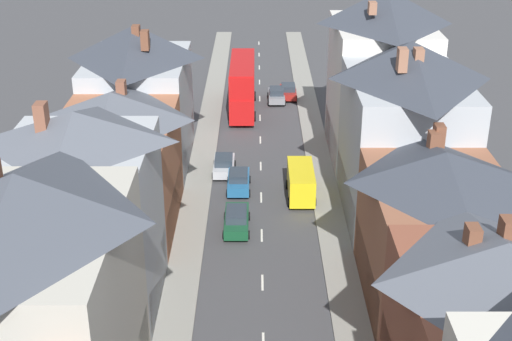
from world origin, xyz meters
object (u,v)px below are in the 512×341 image
object	(u,v)px
car_near_blue	(227,165)
car_parked_right_a	(291,91)
car_mid_white	(240,219)
car_parked_left_b	(242,180)
car_mid_black	(280,95)
double_decker_bus_lead	(246,85)
delivery_van	(304,182)

from	to	relation	value
car_near_blue	car_parked_right_a	bearing A→B (deg)	72.49
car_mid_white	car_parked_right_a	bearing A→B (deg)	80.50
car_near_blue	car_parked_left_b	bearing A→B (deg)	-67.82
car_mid_black	car_parked_left_b	distance (m)	21.95
double_decker_bus_lead	car_mid_black	world-z (taller)	double_decker_bus_lead
car_parked_left_b	delivery_van	world-z (taller)	delivery_van
car_parked_left_b	car_parked_right_a	bearing A→B (deg)	77.89
delivery_van	car_near_blue	bearing A→B (deg)	144.57
car_parked_right_a	car_parked_left_b	world-z (taller)	car_parked_left_b
double_decker_bus_lead	car_parked_right_a	bearing A→B (deg)	39.62
double_decker_bus_lead	car_parked_left_b	bearing A→B (deg)	-89.97
double_decker_bus_lead	car_parked_left_b	xyz separation A→B (m)	(0.01, -18.77, -1.97)
double_decker_bus_lead	car_near_blue	bearing A→B (deg)	-94.73
car_parked_right_a	car_mid_white	bearing A→B (deg)	-99.50
double_decker_bus_lead	car_near_blue	xyz separation A→B (m)	(-1.29, -15.59, -2.00)
delivery_van	car_mid_white	bearing A→B (deg)	-133.14
car_parked_right_a	car_mid_black	xyz separation A→B (m)	(-1.30, -1.19, -0.01)
double_decker_bus_lead	car_mid_black	distance (m)	5.04
double_decker_bus_lead	car_parked_left_b	world-z (taller)	double_decker_bus_lead
car_parked_right_a	delivery_van	bearing A→B (deg)	-90.00
car_near_blue	car_mid_white	xyz separation A→B (m)	(1.30, -9.64, 0.02)
car_mid_white	delivery_van	world-z (taller)	delivery_van
car_near_blue	car_parked_right_a	xyz separation A→B (m)	(6.20, 19.65, -0.01)
double_decker_bus_lead	car_mid_black	size ratio (longest dim) A/B	2.68
car_near_blue	double_decker_bus_lead	bearing A→B (deg)	85.27
delivery_van	car_parked_right_a	bearing A→B (deg)	90.00
double_decker_bus_lead	car_near_blue	size ratio (longest dim) A/B	2.70
car_near_blue	delivery_van	size ratio (longest dim) A/B	0.77
double_decker_bus_lead	car_parked_right_a	distance (m)	6.68
car_near_blue	car_parked_left_b	world-z (taller)	car_parked_left_b
car_parked_right_a	delivery_van	distance (m)	24.07
car_parked_left_b	delivery_van	size ratio (longest dim) A/B	0.79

